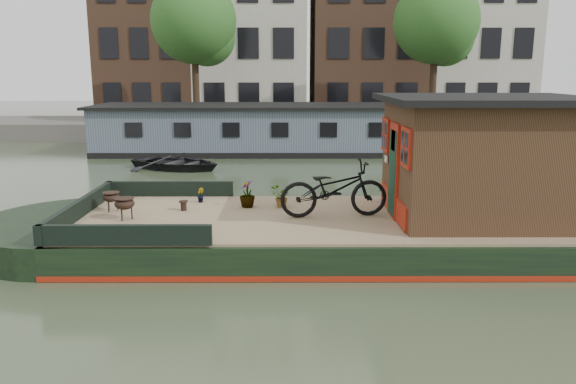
{
  "coord_description": "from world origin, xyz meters",
  "views": [
    {
      "loc": [
        -1.74,
        -11.06,
        3.53
      ],
      "look_at": [
        -1.7,
        0.5,
        1.05
      ],
      "focal_mm": 35.0,
      "sensor_mm": 36.0,
      "label": 1
    }
  ],
  "objects_px": {
    "bicycle": "(334,189)",
    "brazier_rear": "(111,202)",
    "brazier_front": "(125,209)",
    "dinghy": "(176,159)",
    "cabin": "(483,157)"
  },
  "relations": [
    {
      "from": "dinghy",
      "to": "brazier_rear",
      "type": "bearing_deg",
      "value": -153.63
    },
    {
      "from": "bicycle",
      "to": "brazier_rear",
      "type": "relative_size",
      "value": 5.32
    },
    {
      "from": "bicycle",
      "to": "brazier_front",
      "type": "distance_m",
      "value": 4.19
    },
    {
      "from": "brazier_front",
      "to": "brazier_rear",
      "type": "bearing_deg",
      "value": 124.71
    },
    {
      "from": "brazier_rear",
      "to": "dinghy",
      "type": "distance_m",
      "value": 9.05
    },
    {
      "from": "bicycle",
      "to": "dinghy",
      "type": "height_order",
      "value": "bicycle"
    },
    {
      "from": "cabin",
      "to": "brazier_front",
      "type": "distance_m",
      "value": 7.21
    },
    {
      "from": "cabin",
      "to": "bicycle",
      "type": "relative_size",
      "value": 1.84
    },
    {
      "from": "brazier_front",
      "to": "dinghy",
      "type": "bearing_deg",
      "value": 95.03
    },
    {
      "from": "brazier_front",
      "to": "bicycle",
      "type": "bearing_deg",
      "value": 3.1
    },
    {
      "from": "brazier_rear",
      "to": "dinghy",
      "type": "xyz_separation_m",
      "value": [
        -0.38,
        9.03,
        -0.49
      ]
    },
    {
      "from": "bicycle",
      "to": "brazier_front",
      "type": "bearing_deg",
      "value": 86.09
    },
    {
      "from": "cabin",
      "to": "dinghy",
      "type": "xyz_separation_m",
      "value": [
        -7.99,
        9.49,
        -1.52
      ]
    },
    {
      "from": "cabin",
      "to": "bicycle",
      "type": "xyz_separation_m",
      "value": [
        -2.96,
        -0.0,
        -0.66
      ]
    },
    {
      "from": "brazier_front",
      "to": "dinghy",
      "type": "height_order",
      "value": "brazier_front"
    }
  ]
}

